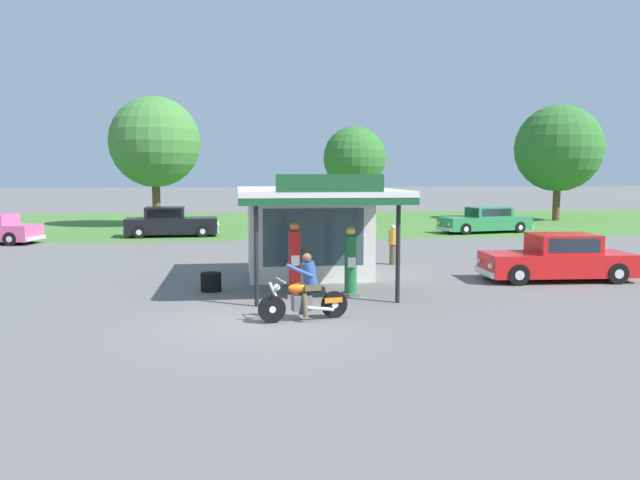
{
  "coord_description": "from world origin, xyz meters",
  "views": [
    {
      "loc": [
        -0.61,
        -14.64,
        3.41
      ],
      "look_at": [
        1.89,
        4.52,
        1.4
      ],
      "focal_mm": 35.76,
      "sensor_mm": 36.0,
      "label": 1
    }
  ],
  "objects_px": {
    "gas_pump_offside": "(351,264)",
    "spare_tire_stack": "(211,282)",
    "parked_car_back_row_far_right": "(486,221)",
    "motorcycle_with_rider": "(305,293)",
    "bystander_chatting_near_pumps": "(393,244)",
    "gas_pump_nearside": "(295,263)",
    "featured_classic_sedan": "(558,259)",
    "parked_car_back_row_centre": "(171,223)"
  },
  "relations": [
    {
      "from": "gas_pump_nearside",
      "to": "featured_classic_sedan",
      "type": "height_order",
      "value": "gas_pump_nearside"
    },
    {
      "from": "motorcycle_with_rider",
      "to": "spare_tire_stack",
      "type": "distance_m",
      "value": 4.69
    },
    {
      "from": "motorcycle_with_rider",
      "to": "spare_tire_stack",
      "type": "xyz_separation_m",
      "value": [
        -2.34,
        4.04,
        -0.38
      ]
    },
    {
      "from": "bystander_chatting_near_pumps",
      "to": "gas_pump_nearside",
      "type": "bearing_deg",
      "value": -125.43
    },
    {
      "from": "motorcycle_with_rider",
      "to": "featured_classic_sedan",
      "type": "relative_size",
      "value": 0.43
    },
    {
      "from": "gas_pump_offside",
      "to": "featured_classic_sedan",
      "type": "relative_size",
      "value": 0.4
    },
    {
      "from": "gas_pump_nearside",
      "to": "spare_tire_stack",
      "type": "xyz_separation_m",
      "value": [
        -2.34,
        1.29,
        -0.7
      ]
    },
    {
      "from": "motorcycle_with_rider",
      "to": "parked_car_back_row_centre",
      "type": "distance_m",
      "value": 21.53
    },
    {
      "from": "gas_pump_nearside",
      "to": "featured_classic_sedan",
      "type": "xyz_separation_m",
      "value": [
        8.64,
        1.78,
        -0.29
      ]
    },
    {
      "from": "featured_classic_sedan",
      "to": "bystander_chatting_near_pumps",
      "type": "bearing_deg",
      "value": 136.32
    },
    {
      "from": "gas_pump_offside",
      "to": "spare_tire_stack",
      "type": "height_order",
      "value": "gas_pump_offside"
    },
    {
      "from": "parked_car_back_row_far_right",
      "to": "bystander_chatting_near_pumps",
      "type": "height_order",
      "value": "bystander_chatting_near_pumps"
    },
    {
      "from": "motorcycle_with_rider",
      "to": "parked_car_back_row_far_right",
      "type": "bearing_deg",
      "value": 58.47
    },
    {
      "from": "parked_car_back_row_far_right",
      "to": "spare_tire_stack",
      "type": "distance_m",
      "value": 22.58
    },
    {
      "from": "featured_classic_sedan",
      "to": "spare_tire_stack",
      "type": "relative_size",
      "value": 8.24
    },
    {
      "from": "featured_classic_sedan",
      "to": "spare_tire_stack",
      "type": "bearing_deg",
      "value": -177.43
    },
    {
      "from": "parked_car_back_row_centre",
      "to": "bystander_chatting_near_pumps",
      "type": "height_order",
      "value": "parked_car_back_row_centre"
    },
    {
      "from": "parked_car_back_row_centre",
      "to": "parked_car_back_row_far_right",
      "type": "bearing_deg",
      "value": -0.25
    },
    {
      "from": "parked_car_back_row_far_right",
      "to": "parked_car_back_row_centre",
      "type": "bearing_deg",
      "value": 179.75
    },
    {
      "from": "gas_pump_nearside",
      "to": "bystander_chatting_near_pumps",
      "type": "xyz_separation_m",
      "value": [
        4.25,
        5.97,
        -0.19
      ]
    },
    {
      "from": "gas_pump_nearside",
      "to": "motorcycle_with_rider",
      "type": "xyz_separation_m",
      "value": [
        -0.01,
        -2.75,
        -0.32
      ]
    },
    {
      "from": "gas_pump_offside",
      "to": "parked_car_back_row_far_right",
      "type": "height_order",
      "value": "gas_pump_offside"
    },
    {
      "from": "parked_car_back_row_far_right",
      "to": "bystander_chatting_near_pumps",
      "type": "bearing_deg",
      "value": -125.16
    },
    {
      "from": "gas_pump_offside",
      "to": "motorcycle_with_rider",
      "type": "xyz_separation_m",
      "value": [
        -1.57,
        -2.75,
        -0.25
      ]
    },
    {
      "from": "gas_pump_nearside",
      "to": "bystander_chatting_near_pumps",
      "type": "distance_m",
      "value": 7.33
    },
    {
      "from": "motorcycle_with_rider",
      "to": "bystander_chatting_near_pumps",
      "type": "xyz_separation_m",
      "value": [
        4.25,
        8.72,
        0.13
      ]
    },
    {
      "from": "parked_car_back_row_centre",
      "to": "motorcycle_with_rider",
      "type": "bearing_deg",
      "value": -76.07
    },
    {
      "from": "motorcycle_with_rider",
      "to": "bystander_chatting_near_pumps",
      "type": "distance_m",
      "value": 9.71
    },
    {
      "from": "gas_pump_offside",
      "to": "parked_car_back_row_centre",
      "type": "xyz_separation_m",
      "value": [
        -6.75,
        18.14,
        -0.17
      ]
    },
    {
      "from": "featured_classic_sedan",
      "to": "spare_tire_stack",
      "type": "xyz_separation_m",
      "value": [
        -10.98,
        -0.49,
        -0.41
      ]
    },
    {
      "from": "featured_classic_sedan",
      "to": "parked_car_back_row_centre",
      "type": "relative_size",
      "value": 0.96
    },
    {
      "from": "gas_pump_nearside",
      "to": "featured_classic_sedan",
      "type": "relative_size",
      "value": 0.43
    },
    {
      "from": "gas_pump_nearside",
      "to": "gas_pump_offside",
      "type": "bearing_deg",
      "value": -0.0
    },
    {
      "from": "parked_car_back_row_far_right",
      "to": "spare_tire_stack",
      "type": "bearing_deg",
      "value": -132.01
    },
    {
      "from": "bystander_chatting_near_pumps",
      "to": "parked_car_back_row_far_right",
      "type": "bearing_deg",
      "value": 54.84
    },
    {
      "from": "gas_pump_offside",
      "to": "spare_tire_stack",
      "type": "relative_size",
      "value": 3.28
    },
    {
      "from": "bystander_chatting_near_pumps",
      "to": "spare_tire_stack",
      "type": "height_order",
      "value": "bystander_chatting_near_pumps"
    },
    {
      "from": "gas_pump_nearside",
      "to": "featured_classic_sedan",
      "type": "bearing_deg",
      "value": 11.67
    },
    {
      "from": "parked_car_back_row_far_right",
      "to": "bystander_chatting_near_pumps",
      "type": "relative_size",
      "value": 3.76
    },
    {
      "from": "gas_pump_nearside",
      "to": "motorcycle_with_rider",
      "type": "bearing_deg",
      "value": -90.12
    },
    {
      "from": "parked_car_back_row_centre",
      "to": "bystander_chatting_near_pumps",
      "type": "xyz_separation_m",
      "value": [
        9.44,
        -12.17,
        0.06
      ]
    },
    {
      "from": "motorcycle_with_rider",
      "to": "parked_car_back_row_centre",
      "type": "height_order",
      "value": "parked_car_back_row_centre"
    }
  ]
}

